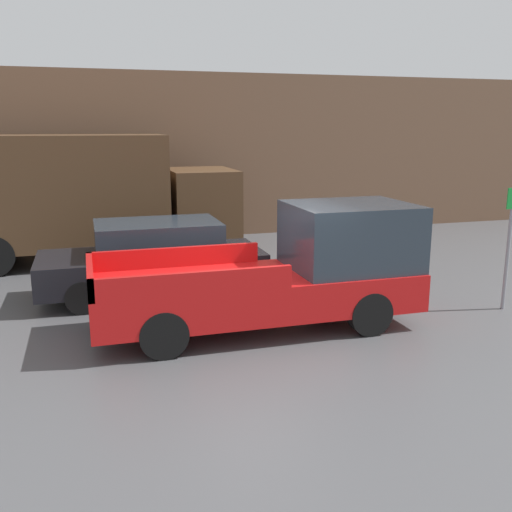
{
  "coord_description": "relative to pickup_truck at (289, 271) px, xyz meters",
  "views": [
    {
      "loc": [
        -2.98,
        -9.14,
        3.53
      ],
      "look_at": [
        0.09,
        1.13,
        1.09
      ],
      "focal_mm": 40.0,
      "sensor_mm": 36.0,
      "label": 1
    }
  ],
  "objects": [
    {
      "name": "building_wall",
      "position": [
        -0.41,
        8.9,
        1.59
      ],
      "size": [
        28.0,
        0.15,
        5.19
      ],
      "color": "brown",
      "rests_on": "ground"
    },
    {
      "name": "newspaper_box",
      "position": [
        -3.78,
        8.58,
        -0.45
      ],
      "size": [
        0.45,
        0.4,
        1.11
      ],
      "color": "gold",
      "rests_on": "ground"
    },
    {
      "name": "pickup_truck",
      "position": [
        0.0,
        0.0,
        0.0
      ],
      "size": [
        5.71,
        2.01,
        2.17
      ],
      "color": "red",
      "rests_on": "ground"
    },
    {
      "name": "car",
      "position": [
        -2.1,
        2.59,
        -0.21
      ],
      "size": [
        4.64,
        1.95,
        1.58
      ],
      "color": "black",
      "rests_on": "ground"
    },
    {
      "name": "parking_sign",
      "position": [
        4.38,
        -0.34,
        0.4
      ],
      "size": [
        0.3,
        0.07,
        2.5
      ],
      "color": "gray",
      "rests_on": "ground"
    },
    {
      "name": "delivery_truck",
      "position": [
        -3.73,
        6.4,
        0.79
      ],
      "size": [
        8.01,
        2.54,
        3.32
      ],
      "color": "#4C331E",
      "rests_on": "ground"
    },
    {
      "name": "ground_plane",
      "position": [
        -0.41,
        -0.13,
        -1.0
      ],
      "size": [
        60.0,
        60.0,
        0.0
      ],
      "primitive_type": "plane",
      "color": "#4C4C4F"
    }
  ]
}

